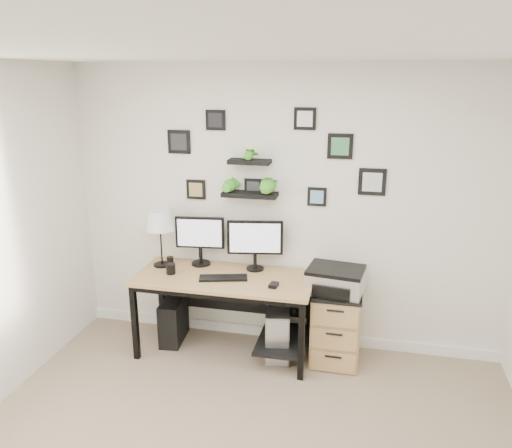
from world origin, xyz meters
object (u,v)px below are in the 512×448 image
(desk, at_px, (229,288))
(mug, at_px, (171,269))
(file_cabinet, at_px, (336,325))
(pc_tower_black, at_px, (174,320))
(monitor_left, at_px, (200,237))
(pc_tower_grey, at_px, (278,330))
(monitor_right, at_px, (255,241))
(table_lamp, at_px, (160,222))
(printer, at_px, (335,280))

(desk, bearing_deg, mug, -171.48)
(desk, bearing_deg, file_cabinet, 3.41)
(mug, relative_size, pc_tower_black, 0.22)
(monitor_left, distance_m, pc_tower_grey, 1.12)
(monitor_right, bearing_deg, mug, -160.01)
(pc_tower_grey, height_order, file_cabinet, file_cabinet)
(desk, xyz_separation_m, table_lamp, (-0.68, 0.10, 0.56))
(monitor_right, xyz_separation_m, printer, (0.75, -0.15, -0.25))
(monitor_left, xyz_separation_m, pc_tower_black, (-0.25, -0.15, -0.81))
(desk, relative_size, monitor_right, 3.16)
(desk, bearing_deg, monitor_right, 42.70)
(monitor_right, xyz_separation_m, pc_tower_black, (-0.78, -0.13, -0.82))
(table_lamp, height_order, pc_tower_grey, table_lamp)
(pc_tower_grey, height_order, printer, printer)
(monitor_left, distance_m, pc_tower_black, 0.86)
(desk, distance_m, monitor_left, 0.56)
(monitor_left, bearing_deg, mug, -124.75)
(file_cabinet, height_order, printer, printer)
(monitor_left, height_order, table_lamp, table_lamp)
(monitor_right, bearing_deg, file_cabinet, -9.32)
(file_cabinet, bearing_deg, pc_tower_black, -179.72)
(desk, relative_size, printer, 3.10)
(pc_tower_grey, bearing_deg, pc_tower_black, 178.35)
(mug, bearing_deg, printer, 4.44)
(monitor_left, xyz_separation_m, file_cabinet, (1.31, -0.14, -0.69))
(monitor_left, bearing_deg, printer, -7.18)
(table_lamp, xyz_separation_m, printer, (1.63, -0.06, -0.40))
(monitor_left, bearing_deg, pc_tower_grey, -12.73)
(monitor_left, height_order, pc_tower_grey, monitor_left)
(table_lamp, bearing_deg, file_cabinet, -1.39)
(monitor_left, relative_size, printer, 0.91)
(monitor_left, distance_m, mug, 0.41)
(pc_tower_black, xyz_separation_m, file_cabinet, (1.55, 0.01, 0.12))
(printer, bearing_deg, file_cabinet, 42.12)
(mug, bearing_deg, file_cabinet, 5.21)
(pc_tower_grey, bearing_deg, table_lamp, 176.10)
(monitor_right, xyz_separation_m, file_cabinet, (0.77, -0.13, -0.70))
(monitor_right, height_order, mug, monitor_right)
(monitor_right, bearing_deg, monitor_left, 178.66)
(monitor_right, relative_size, printer, 0.98)
(monitor_right, height_order, printer, monitor_right)
(mug, bearing_deg, table_lamp, 132.11)
(mug, distance_m, pc_tower_black, 0.60)
(monitor_right, bearing_deg, pc_tower_black, -170.20)
(pc_tower_black, bearing_deg, table_lamp, 150.28)
(pc_tower_grey, bearing_deg, file_cabinet, 4.06)
(pc_tower_black, relative_size, printer, 0.82)
(desk, xyz_separation_m, file_cabinet, (0.98, 0.06, -0.29))
(table_lamp, distance_m, printer, 1.68)
(desk, bearing_deg, monitor_left, 149.26)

